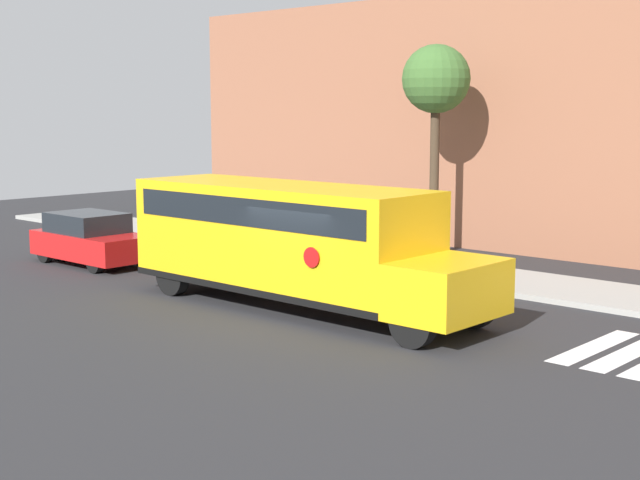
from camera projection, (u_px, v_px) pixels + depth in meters
ground_plane at (308, 318)px, 20.11m from camera, size 60.00×60.00×0.00m
sidewalk_strip at (467, 275)px, 24.85m from camera, size 44.00×3.00×0.15m
building_backdrop at (580, 122)px, 29.00m from camera, size 32.00×4.00×8.55m
school_bus at (291, 237)px, 21.05m from camera, size 9.63×2.57×2.90m
parked_car at (91, 239)px, 27.06m from camera, size 4.07×1.87×1.56m
tree_near_sidewalk at (436, 83)px, 27.79m from camera, size 2.15×2.15×6.69m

